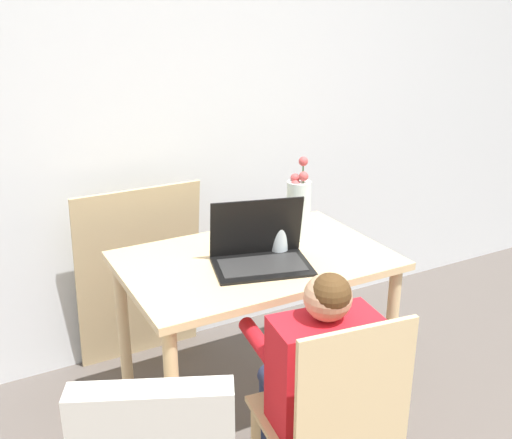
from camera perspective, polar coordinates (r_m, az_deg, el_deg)
The scene contains 8 objects.
wall_back at distance 2.97m, azimuth -5.83°, elevation 11.04°, with size 6.40×0.05×2.50m.
dining_table at distance 2.43m, azimuth -0.07°, elevation -5.97°, with size 1.05×0.69×0.76m.
chair_occupied at distance 2.03m, azimuth 7.29°, elevation -18.88°, with size 0.45×0.45×0.87m.
person_seated at distance 2.04m, azimuth 5.80°, elevation -13.81°, with size 0.40×0.46×0.95m.
laptop at distance 2.31m, azimuth 0.36°, elevation -2.90°, with size 0.42×0.33×0.25m.
flower_vase at distance 2.53m, azimuth 4.07°, elevation 1.18°, with size 0.10×0.10×0.35m.
water_bottle at distance 2.40m, azimuth 2.22°, elevation -0.80°, with size 0.07×0.07×0.22m.
cardboard_panel at distance 2.97m, azimuth -11.03°, elevation -5.28°, with size 0.61×0.14×0.92m.
Camera 1 is at (-1.12, -0.48, 1.73)m, focal length 42.00 mm.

